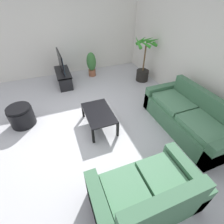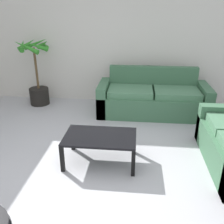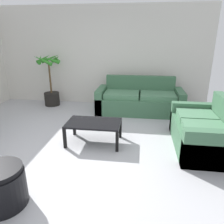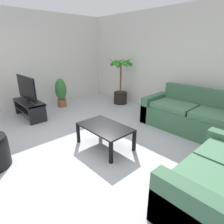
{
  "view_description": "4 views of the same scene",
  "coord_description": "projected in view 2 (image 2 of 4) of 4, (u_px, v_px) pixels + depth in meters",
  "views": [
    {
      "loc": [
        3.13,
        -0.34,
        2.71
      ],
      "look_at": [
        0.54,
        0.67,
        0.5
      ],
      "focal_mm": 26.09,
      "sensor_mm": 36.0,
      "label": 1
    },
    {
      "loc": [
        0.8,
        -2.52,
        2.02
      ],
      "look_at": [
        0.45,
        0.78,
        0.61
      ],
      "focal_mm": 39.66,
      "sensor_mm": 36.0,
      "label": 2
    },
    {
      "loc": [
        1.16,
        -3.14,
        1.89
      ],
      "look_at": [
        0.62,
        0.72,
        0.52
      ],
      "focal_mm": 34.52,
      "sensor_mm": 36.0,
      "label": 3
    },
    {
      "loc": [
        2.63,
        -1.53,
        1.78
      ],
      "look_at": [
        0.45,
        0.48,
        0.7
      ],
      "focal_mm": 29.47,
      "sensor_mm": 36.0,
      "label": 4
    }
  ],
  "objects": [
    {
      "name": "ground_plane",
      "position": [
        71.0,
        178.0,
        3.17
      ],
      "size": [
        6.6,
        6.6,
        0.0
      ],
      "primitive_type": "plane",
      "color": "#B2B2B7"
    },
    {
      "name": "coffee_table",
      "position": [
        100.0,
        139.0,
        3.39
      ],
      "size": [
        0.98,
        0.61,
        0.41
      ],
      "color": "black",
      "rests_on": "ground"
    },
    {
      "name": "wall_back",
      "position": [
        102.0,
        41.0,
        5.39
      ],
      "size": [
        6.0,
        0.06,
        2.7
      ],
      "primitive_type": "cube",
      "color": "silver",
      "rests_on": "ground"
    },
    {
      "name": "couch_main",
      "position": [
        153.0,
        99.0,
        5.04
      ],
      "size": [
        2.18,
        0.9,
        0.9
      ],
      "color": "#3F6B4C",
      "rests_on": "ground"
    },
    {
      "name": "potted_palm",
      "position": [
        38.0,
        80.0,
        5.42
      ],
      "size": [
        0.69,
        0.72,
        1.45
      ],
      "color": "black",
      "rests_on": "ground"
    }
  ]
}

